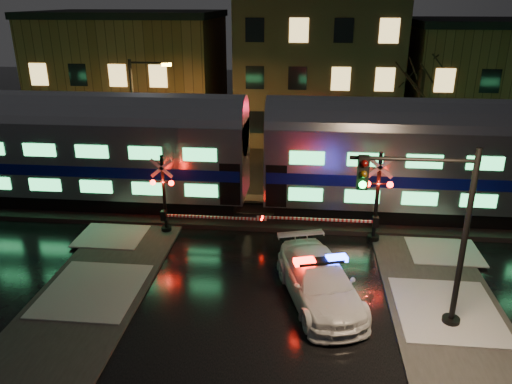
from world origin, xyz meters
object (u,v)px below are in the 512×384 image
Objects in this scene: traffic_light at (433,237)px; streetlight at (138,114)px; police_car at (320,281)px; crossing_signal_left at (172,203)px; crossing_signal_right at (368,207)px.

streetlight is (-13.77, 12.75, 0.85)m from traffic_light.
police_car is 4.43m from traffic_light.
crossing_signal_right is at bearing 0.06° from crossing_signal_left.
police_car is 0.95× the size of traffic_light.
crossing_signal_left is at bearing -62.05° from streetlight.
police_car is 15.91m from streetlight.
traffic_light reaches higher than crossing_signal_right.
traffic_light is (10.21, -6.05, 1.77)m from crossing_signal_left.
streetlight is (-12.51, 6.69, 2.43)m from crossing_signal_right.
crossing_signal_right is at bearing 91.27° from traffic_light.
crossing_signal_right is 14.39m from streetlight.
crossing_signal_right reaches higher than crossing_signal_left.
traffic_light is 0.87× the size of streetlight.
crossing_signal_right is at bearing 49.23° from police_car.
crossing_signal_right is 6.39m from traffic_light.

